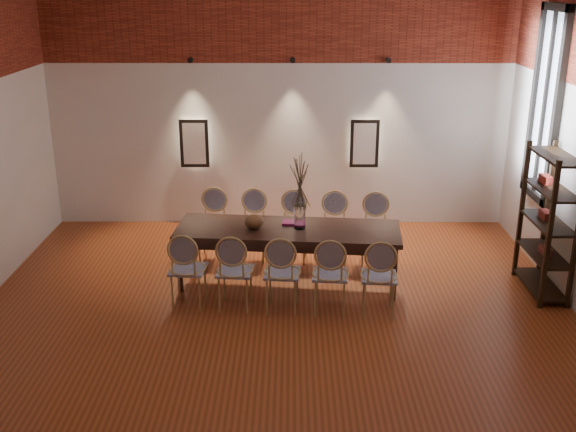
{
  "coord_description": "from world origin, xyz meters",
  "views": [
    {
      "loc": [
        0.18,
        -6.63,
        3.67
      ],
      "look_at": [
        0.14,
        0.81,
        1.05
      ],
      "focal_mm": 42.0,
      "sensor_mm": 36.0,
      "label": 1
    }
  ],
  "objects_px": {
    "chair_near_b": "(235,271)",
    "chair_near_c": "(282,273)",
    "chair_far_e": "(375,231)",
    "chair_near_a": "(188,269)",
    "shelving_rack": "(548,223)",
    "chair_far_d": "(334,230)",
    "vase": "(300,217)",
    "chair_near_d": "(330,274)",
    "chair_far_b": "(253,227)",
    "chair_near_e": "(379,276)",
    "chair_far_c": "(293,229)",
    "bowl": "(254,222)",
    "chair_far_a": "(213,226)",
    "dining_table": "(288,256)",
    "book": "(293,223)"
  },
  "relations": [
    {
      "from": "shelving_rack",
      "to": "chair_near_e",
      "type": "bearing_deg",
      "value": -163.98
    },
    {
      "from": "chair_near_c",
      "to": "chair_far_e",
      "type": "distance_m",
      "value": 1.83
    },
    {
      "from": "chair_near_c",
      "to": "chair_near_d",
      "type": "height_order",
      "value": "same"
    },
    {
      "from": "chair_near_e",
      "to": "book",
      "type": "bearing_deg",
      "value": 140.3
    },
    {
      "from": "chair_near_b",
      "to": "chair_far_e",
      "type": "bearing_deg",
      "value": 41.09
    },
    {
      "from": "chair_far_e",
      "to": "shelving_rack",
      "type": "bearing_deg",
      "value": 162.39
    },
    {
      "from": "dining_table",
      "to": "chair_far_c",
      "type": "distance_m",
      "value": 0.73
    },
    {
      "from": "chair_near_a",
      "to": "shelving_rack",
      "type": "xyz_separation_m",
      "value": [
        4.31,
        0.43,
        0.43
      ]
    },
    {
      "from": "chair_near_d",
      "to": "vase",
      "type": "height_order",
      "value": "vase"
    },
    {
      "from": "chair_near_b",
      "to": "chair_far_b",
      "type": "height_order",
      "value": "same"
    },
    {
      "from": "chair_near_c",
      "to": "dining_table",
      "type": "bearing_deg",
      "value": 90.0
    },
    {
      "from": "chair_far_b",
      "to": "chair_far_c",
      "type": "distance_m",
      "value": 0.55
    },
    {
      "from": "chair_far_d",
      "to": "bowl",
      "type": "xyz_separation_m",
      "value": [
        -1.04,
        -0.69,
        0.37
      ]
    },
    {
      "from": "chair_far_e",
      "to": "bowl",
      "type": "distance_m",
      "value": 1.75
    },
    {
      "from": "chair_near_c",
      "to": "chair_far_c",
      "type": "relative_size",
      "value": 1.0
    },
    {
      "from": "chair_far_e",
      "to": "shelving_rack",
      "type": "xyz_separation_m",
      "value": [
        1.97,
        -0.82,
        0.43
      ]
    },
    {
      "from": "chair_near_b",
      "to": "chair_far_a",
      "type": "distance_m",
      "value": 1.55
    },
    {
      "from": "chair_near_e",
      "to": "chair_near_c",
      "type": "bearing_deg",
      "value": 180.0
    },
    {
      "from": "chair_near_b",
      "to": "book",
      "type": "height_order",
      "value": "chair_near_b"
    },
    {
      "from": "chair_near_e",
      "to": "dining_table",
      "type": "bearing_deg",
      "value": 146.81
    },
    {
      "from": "chair_far_a",
      "to": "chair_near_e",
      "type": "bearing_deg",
      "value": 146.81
    },
    {
      "from": "chair_far_b",
      "to": "vase",
      "type": "distance_m",
      "value": 1.1
    },
    {
      "from": "dining_table",
      "to": "chair_near_d",
      "type": "relative_size",
      "value": 2.95
    },
    {
      "from": "chair_far_c",
      "to": "dining_table",
      "type": "bearing_deg",
      "value": 90.0
    },
    {
      "from": "chair_far_c",
      "to": "vase",
      "type": "bearing_deg",
      "value": 101.23
    },
    {
      "from": "chair_near_c",
      "to": "chair_near_e",
      "type": "distance_m",
      "value": 1.11
    },
    {
      "from": "chair_near_c",
      "to": "chair_far_b",
      "type": "distance_m",
      "value": 1.55
    },
    {
      "from": "chair_near_b",
      "to": "chair_far_e",
      "type": "xyz_separation_m",
      "value": [
        1.79,
        1.3,
        0.0
      ]
    },
    {
      "from": "vase",
      "to": "bowl",
      "type": "distance_m",
      "value": 0.57
    },
    {
      "from": "chair_far_b",
      "to": "book",
      "type": "distance_m",
      "value": 0.88
    },
    {
      "from": "chair_near_b",
      "to": "chair_far_c",
      "type": "xyz_separation_m",
      "value": [
        0.68,
        1.4,
        0.0
      ]
    },
    {
      "from": "chair_far_b",
      "to": "chair_near_e",
      "type": "bearing_deg",
      "value": 138.91
    },
    {
      "from": "chair_near_a",
      "to": "shelving_rack",
      "type": "distance_m",
      "value": 4.35
    },
    {
      "from": "chair_near_c",
      "to": "chair_near_b",
      "type": "bearing_deg",
      "value": 180.0
    },
    {
      "from": "chair_far_d",
      "to": "bowl",
      "type": "relative_size",
      "value": 3.92
    },
    {
      "from": "chair_near_a",
      "to": "chair_near_d",
      "type": "height_order",
      "value": "same"
    },
    {
      "from": "chair_far_d",
      "to": "chair_far_e",
      "type": "distance_m",
      "value": 0.55
    },
    {
      "from": "chair_far_d",
      "to": "chair_far_e",
      "type": "xyz_separation_m",
      "value": [
        0.55,
        -0.05,
        0.0
      ]
    },
    {
      "from": "chair_near_a",
      "to": "chair_far_e",
      "type": "height_order",
      "value": "same"
    },
    {
      "from": "chair_far_a",
      "to": "shelving_rack",
      "type": "distance_m",
      "value": 4.32
    },
    {
      "from": "chair_near_a",
      "to": "chair_far_b",
      "type": "bearing_deg",
      "value": 69.08
    },
    {
      "from": "chair_far_d",
      "to": "book",
      "type": "distance_m",
      "value": 0.82
    },
    {
      "from": "bowl",
      "to": "vase",
      "type": "bearing_deg",
      "value": 0.01
    },
    {
      "from": "chair_near_d",
      "to": "chair_far_c",
      "type": "xyz_separation_m",
      "value": [
        -0.42,
        1.5,
        0.0
      ]
    },
    {
      "from": "chair_near_b",
      "to": "chair_near_c",
      "type": "relative_size",
      "value": 1.0
    },
    {
      "from": "dining_table",
      "to": "chair_near_a",
      "type": "bearing_deg",
      "value": -146.81
    },
    {
      "from": "chair_near_b",
      "to": "chair_near_c",
      "type": "xyz_separation_m",
      "value": [
        0.55,
        -0.05,
        0.0
      ]
    },
    {
      "from": "chair_far_d",
      "to": "vase",
      "type": "relative_size",
      "value": 3.13
    },
    {
      "from": "chair_near_e",
      "to": "chair_far_c",
      "type": "bearing_deg",
      "value": 127.4
    },
    {
      "from": "dining_table",
      "to": "book",
      "type": "bearing_deg",
      "value": 73.77
    }
  ]
}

